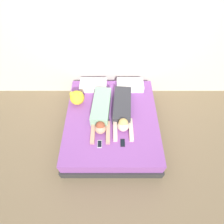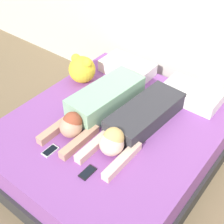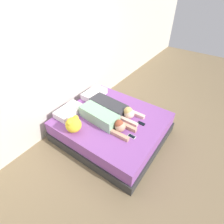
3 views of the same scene
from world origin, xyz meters
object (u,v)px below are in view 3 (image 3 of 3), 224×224
(cell_phone_left, at_px, (132,136))
(cell_phone_right, at_px, (141,123))
(bed, at_px, (112,127))
(person_right, at_px, (114,108))
(pillow_head_right, at_px, (94,94))
(person_left, at_px, (104,118))
(pillow_head_left, at_px, (69,111))
(plush_toy, at_px, (73,124))

(cell_phone_left, xyz_separation_m, cell_phone_right, (0.39, 0.02, 0.00))
(bed, distance_m, person_right, 0.39)
(pillow_head_right, xyz_separation_m, person_left, (-0.58, -0.71, 0.04))
(bed, xyz_separation_m, cell_phone_right, (0.19, -0.54, 0.25))
(person_left, bearing_deg, bed, -14.40)
(cell_phone_right, bearing_deg, pillow_head_left, 113.70)
(pillow_head_left, distance_m, cell_phone_right, 1.42)
(pillow_head_right, height_order, person_left, person_left)
(bed, height_order, plush_toy, plush_toy)
(pillow_head_right, xyz_separation_m, plush_toy, (-1.05, -0.41, 0.08))
(bed, bearing_deg, person_right, 22.66)
(pillow_head_right, bearing_deg, plush_toy, -158.56)
(pillow_head_left, height_order, plush_toy, plush_toy)
(person_right, height_order, cell_phone_right, person_right)
(bed, height_order, person_left, person_left)
(bed, relative_size, person_right, 1.71)
(pillow_head_right, distance_m, person_right, 0.70)
(cell_phone_right, height_order, plush_toy, plush_toy)
(cell_phone_right, bearing_deg, pillow_head_right, 81.31)
(bed, xyz_separation_m, person_right, (0.20, 0.08, 0.33))
(pillow_head_left, height_order, pillow_head_right, same)
(person_right, relative_size, plush_toy, 3.95)
(bed, bearing_deg, cell_phone_left, -109.73)
(person_left, bearing_deg, cell_phone_right, -57.21)
(pillow_head_right, xyz_separation_m, cell_phone_left, (-0.59, -1.32, -0.06))
(pillow_head_left, bearing_deg, cell_phone_left, -82.09)
(bed, relative_size, plush_toy, 6.75)
(bed, xyz_separation_m, pillow_head_left, (-0.39, 0.76, 0.31))
(pillow_head_left, relative_size, person_right, 0.48)
(cell_phone_right, bearing_deg, person_right, 88.66)
(person_left, bearing_deg, person_right, 4.96)
(person_left, distance_m, cell_phone_right, 0.71)
(cell_phone_left, bearing_deg, person_left, 89.24)
(bed, bearing_deg, person_left, 165.60)
(person_right, bearing_deg, pillow_head_right, 74.79)
(bed, xyz_separation_m, person_left, (-0.19, 0.05, 0.35))
(person_right, relative_size, cell_phone_left, 8.25)
(person_left, relative_size, cell_phone_right, 8.01)
(cell_phone_right, distance_m, plush_toy, 1.24)
(pillow_head_left, bearing_deg, person_right, -49.19)
(pillow_head_left, relative_size, pillow_head_right, 1.00)
(pillow_head_right, relative_size, cell_phone_left, 3.94)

